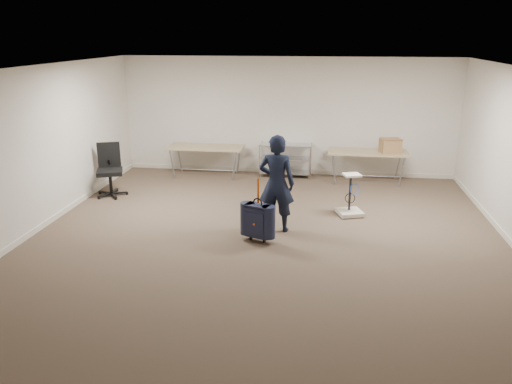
# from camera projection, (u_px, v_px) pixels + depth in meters

# --- Properties ---
(ground) EXTENTS (9.00, 9.00, 0.00)m
(ground) POSITION_uv_depth(u_px,v_px,m) (264.00, 246.00, 8.14)
(ground) COLOR #4D402E
(ground) RESTS_ON ground
(room_shell) EXTENTS (8.00, 9.00, 9.00)m
(room_shell) POSITION_uv_depth(u_px,v_px,m) (273.00, 214.00, 9.43)
(room_shell) COLOR beige
(room_shell) RESTS_ON ground
(folding_table_left) EXTENTS (1.80, 0.75, 0.73)m
(folding_table_left) POSITION_uv_depth(u_px,v_px,m) (206.00, 149.00, 11.91)
(folding_table_left) COLOR tan
(folding_table_left) RESTS_ON ground
(folding_table_right) EXTENTS (1.80, 0.75, 0.73)m
(folding_table_right) POSITION_uv_depth(u_px,v_px,m) (368.00, 154.00, 11.41)
(folding_table_right) COLOR tan
(folding_table_right) RESTS_ON ground
(wire_shelf) EXTENTS (1.22, 0.47, 0.80)m
(wire_shelf) POSITION_uv_depth(u_px,v_px,m) (286.00, 158.00, 11.97)
(wire_shelf) COLOR #BABCC1
(wire_shelf) RESTS_ON ground
(person) EXTENTS (0.66, 0.48, 1.70)m
(person) POSITION_uv_depth(u_px,v_px,m) (277.00, 183.00, 8.55)
(person) COLOR black
(person) RESTS_ON ground
(suitcase) EXTENTS (0.45, 0.35, 1.09)m
(suitcase) POSITION_uv_depth(u_px,v_px,m) (258.00, 221.00, 8.20)
(suitcase) COLOR black
(suitcase) RESTS_ON ground
(office_chair) EXTENTS (0.67, 0.68, 1.11)m
(office_chair) POSITION_uv_depth(u_px,v_px,m) (111.00, 180.00, 10.59)
(office_chair) COLOR black
(office_chair) RESTS_ON ground
(equipment_cart) EXTENTS (0.56, 0.56, 0.81)m
(equipment_cart) POSITION_uv_depth(u_px,v_px,m) (350.00, 204.00, 9.45)
(equipment_cart) COLOR beige
(equipment_cart) RESTS_ON ground
(cardboard_box) EXTENTS (0.50, 0.42, 0.33)m
(cardboard_box) POSITION_uv_depth(u_px,v_px,m) (390.00, 146.00, 11.22)
(cardboard_box) COLOR #A3694C
(cardboard_box) RESTS_ON folding_table_right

